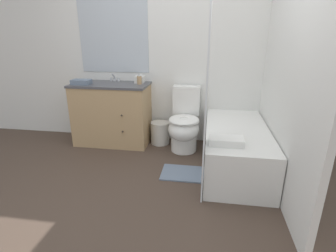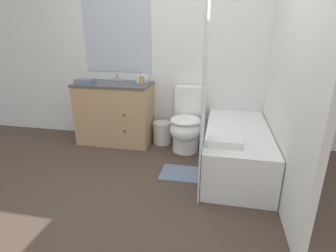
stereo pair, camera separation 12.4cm
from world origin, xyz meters
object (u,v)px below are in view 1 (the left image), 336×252
Objects in this scene: wastebasket at (160,133)px; soap_dispenser at (139,80)px; bath_towel_folded at (226,141)px; toilet at (184,125)px; vanity_cabinet at (112,113)px; bath_mat at (185,173)px; bathtub at (236,147)px; sink_faucet at (115,79)px; tissue_box at (140,79)px; hand_towel_folded at (81,82)px.

wastebasket is 0.79m from soap_dispenser.
wastebasket is 1.37m from bath_towel_folded.
toilet is 6.06× the size of soap_dispenser.
toilet reaches higher than bath_towel_folded.
vanity_cabinet is 1.78m from bath_towel_folded.
toilet is at bearing 96.46° from bath_mat.
bath_towel_folded is at bearing -32.72° from vanity_cabinet.
bathtub is 0.57m from bath_towel_folded.
bathtub is 2.88× the size of bath_mat.
bath_towel_folded is at bearing -50.84° from wastebasket.
bathtub is (0.63, -0.39, -0.11)m from toilet.
sink_faucet is at bearing 170.05° from wastebasket.
soap_dispenser is (0.40, -0.16, 0.02)m from sink_faucet.
tissue_box is 0.76m from hand_towel_folded.
wastebasket is at bearing 5.61° from vanity_cabinet.
soap_dispenser reaches higher than wastebasket.
sink_faucet reaches higher than toilet.
hand_towel_folded is at bearing 155.84° from bath_mat.
soap_dispenser is at bearing 9.44° from hand_towel_folded.
wastebasket is at bearing 129.16° from bath_towel_folded.
bath_mat is at bearing -50.75° from tissue_box.
sink_faucet is 0.10× the size of bathtub.
vanity_cabinet is at bearing 16.73° from hand_towel_folded.
tissue_box is at bearing 154.49° from bathtub.
hand_towel_folded reaches higher than bath_towel_folded.
soap_dispenser is at bearing 157.95° from bathtub.
toilet is 0.44m from wastebasket.
sink_faucet reaches higher than hand_towel_folded.
bath_towel_folded is (-0.15, -0.48, 0.27)m from bathtub.
wastebasket is at bearing 150.78° from bathtub.
bathtub is at bearing 72.68° from bath_towel_folded.
wastebasket is 2.07× the size of tissue_box.
bathtub is 1.55m from tissue_box.
bathtub is (1.65, -0.49, -0.19)m from vanity_cabinet.
vanity_cabinet is 0.48m from sink_faucet.
bath_mat is (1.09, -0.93, -0.87)m from sink_faucet.
sink_faucet reaches higher than tissue_box.
bath_mat is at bearing -154.22° from bathtub.
tissue_box reaches higher than bath_mat.
bath_towel_folded is (1.50, -1.14, -0.37)m from sink_faucet.
bath_towel_folded is at bearing -41.77° from soap_dispenser.
soap_dispenser is (0.02, -0.10, 0.01)m from tissue_box.
sink_faucet is at bearing 157.95° from bathtub.
tissue_box is at bearing 169.12° from wastebasket.
bathtub is at bearing -25.51° from tissue_box.
vanity_cabinet is at bearing 163.55° from bathtub.
soap_dispenser is (-1.25, 0.50, 0.66)m from bathtub.
toilet is 2.52× the size of bath_towel_folded.
toilet is 0.84m from soap_dispenser.
wastebasket is at bearing 9.57° from hand_towel_folded.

